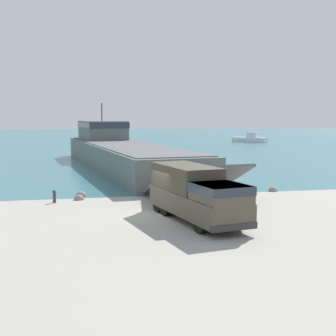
{
  "coord_description": "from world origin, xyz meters",
  "views": [
    {
      "loc": [
        -4.87,
        -26.23,
        5.66
      ],
      "look_at": [
        1.34,
        3.39,
        2.32
      ],
      "focal_mm": 50.0,
      "sensor_mm": 36.0,
      "label": 1
    }
  ],
  "objects": [
    {
      "name": "moored_boat_a",
      "position": [
        34.29,
        71.6,
        0.74
      ],
      "size": [
        6.58,
        7.26,
        2.23
      ],
      "rotation": [
        0.0,
        0.0,
        0.71
      ],
      "color": "white",
      "rests_on": "ground_plane"
    },
    {
      "name": "water_surface",
      "position": [
        0.0,
        96.4,
        0.0
      ],
      "size": [
        240.0,
        180.0,
        0.01
      ],
      "primitive_type": "cube",
      "color": "#336B75",
      "rests_on": "ground_plane"
    },
    {
      "name": "military_truck",
      "position": [
        1.75,
        -2.05,
        1.53
      ],
      "size": [
        3.89,
        8.43,
        2.93
      ],
      "rotation": [
        0.0,
        0.0,
        -1.38
      ],
      "color": "#4C4738",
      "rests_on": "ground_plane"
    },
    {
      "name": "cargo_crate",
      "position": [
        2.57,
        -2.05,
        0.28
      ],
      "size": [
        0.6,
        0.7,
        0.57
      ],
      "primitive_type": "cube",
      "rotation": [
        0.0,
        0.0,
        0.05
      ],
      "color": "#4C4738",
      "rests_on": "ground_plane"
    },
    {
      "name": "shoreline_rock_b",
      "position": [
        -4.36,
        5.86,
        0.0
      ],
      "size": [
        0.71,
        0.71,
        0.71
      ],
      "primitive_type": "sphere",
      "color": "gray",
      "rests_on": "ground_plane"
    },
    {
      "name": "shoreline_rock_d",
      "position": [
        7.07,
        6.57,
        0.0
      ],
      "size": [
        0.73,
        0.73,
        0.73
      ],
      "primitive_type": "sphere",
      "color": "gray",
      "rests_on": "ground_plane"
    },
    {
      "name": "soldier_on_ramp",
      "position": [
        4.28,
        -0.23,
        0.94
      ],
      "size": [
        0.47,
        0.3,
        1.64
      ],
      "rotation": [
        0.0,
        0.0,
        4.87
      ],
      "color": "#4C4738",
      "rests_on": "ground_plane"
    },
    {
      "name": "shoreline_rock_c",
      "position": [
        10.19,
        6.57,
        0.0
      ],
      "size": [
        0.7,
        0.7,
        0.7
      ],
      "primitive_type": "sphere",
      "color": "gray",
      "rests_on": "ground_plane"
    },
    {
      "name": "ground_plane",
      "position": [
        0.0,
        0.0,
        0.0
      ],
      "size": [
        240.0,
        240.0,
        0.0
      ],
      "primitive_type": "plane",
      "color": "#9E998E"
    },
    {
      "name": "shoreline_rock_a",
      "position": [
        -4.19,
        7.19,
        0.0
      ],
      "size": [
        0.74,
        0.74,
        0.74
      ],
      "primitive_type": "sphere",
      "color": "gray",
      "rests_on": "ground_plane"
    },
    {
      "name": "landing_craft",
      "position": [
        0.64,
        27.27,
        1.84
      ],
      "size": [
        11.57,
        42.53,
        7.47
      ],
      "rotation": [
        0.0,
        0.0,
        0.12
      ],
      "color": "#56605B",
      "rests_on": "ground_plane"
    },
    {
      "name": "mooring_bollard",
      "position": [
        -5.97,
        5.05,
        0.46
      ],
      "size": [
        0.24,
        0.24,
        0.84
      ],
      "color": "#333338",
      "rests_on": "ground_plane"
    }
  ]
}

